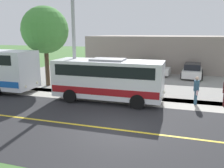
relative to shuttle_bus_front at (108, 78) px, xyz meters
The scene contains 12 objects.
ground_plane 5.11m from the shuttle_bus_front, 22.21° to the left, with size 120.00×120.00×0.00m, color #477238.
road_surface 5.11m from the shuttle_bus_front, 22.21° to the left, with size 8.00×100.00×0.01m, color #28282B.
sidewalk 2.51m from the shuttle_bus_front, 110.77° to the left, with size 2.40×100.00×0.01m, color #B2ADA3.
parking_lot_surface 9.39m from the shuttle_bus_front, 148.50° to the left, with size 14.00×36.00×0.01m, color gray.
road_centre_line 5.11m from the shuttle_bus_front, 22.21° to the left, with size 0.16×100.00×0.00m, color gold.
shuttle_bus_front is the anchor object (origin of this frame).
pedestrian_waiting 5.70m from the shuttle_bus_front, 99.23° to the left, with size 0.72×0.34×1.79m.
street_light_pole 3.64m from the shuttle_bus_front, 97.83° to the right, with size 1.97×0.24×7.28m.
parked_car_near 10.60m from the shuttle_bus_front, behind, with size 2.30×4.54×1.45m.
parked_car_far 11.92m from the shuttle_bus_front, 151.87° to the left, with size 4.51×2.23×1.45m.
tree_curbside 7.70m from the shuttle_bus_front, 114.30° to the right, with size 3.86×3.86×6.64m.
commercial_building 16.96m from the shuttle_bus_front, behind, with size 10.00×16.34×4.05m, color gray.
Camera 1 is at (10.08, 2.91, 4.53)m, focal length 37.88 mm.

